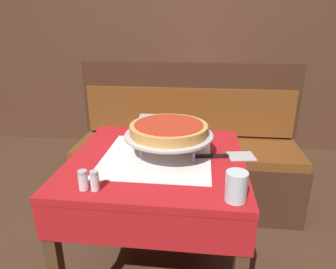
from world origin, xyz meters
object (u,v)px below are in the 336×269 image
at_px(pizza_pan_stand, 169,136).
at_px(salt_shaker, 83,180).
at_px(napkin_holder, 149,123).
at_px(condiment_caddy, 194,85).
at_px(booth_bench, 186,164).
at_px(water_glass_near, 236,186).
at_px(pepper_shaker, 95,181).
at_px(pizza_server, 228,156).
at_px(deep_dish_pizza, 169,129).
at_px(dining_table_rear, 198,99).
at_px(dining_table_front, 157,178).

relative_size(pizza_pan_stand, salt_shaker, 5.27).
relative_size(napkin_holder, condiment_caddy, 0.70).
relative_size(booth_bench, napkin_holder, 16.16).
relative_size(water_glass_near, condiment_caddy, 0.75).
height_order(water_glass_near, napkin_holder, water_glass_near).
xyz_separation_m(water_glass_near, salt_shaker, (-0.54, 0.01, -0.02)).
bearing_deg(pepper_shaker, salt_shaker, 180.00).
bearing_deg(pizza_server, deep_dish_pizza, -176.84).
bearing_deg(dining_table_rear, pizza_server, -84.00).
bearing_deg(deep_dish_pizza, pizza_pan_stand, 180.00).
relative_size(water_glass_near, napkin_holder, 1.07).
bearing_deg(salt_shaker, deep_dish_pizza, 50.35).
relative_size(dining_table_rear, pizza_pan_stand, 1.87).
bearing_deg(dining_table_rear, salt_shaker, -101.87).
bearing_deg(deep_dish_pizza, condiment_caddy, 87.30).
height_order(pepper_shaker, condiment_caddy, condiment_caddy).
relative_size(deep_dish_pizza, napkin_holder, 3.48).
distance_m(napkin_holder, condiment_caddy, 1.11).
relative_size(booth_bench, deep_dish_pizza, 4.65).
bearing_deg(salt_shaker, condiment_caddy, 78.94).
distance_m(salt_shaker, condiment_caddy, 1.78).
bearing_deg(pizza_pan_stand, booth_bench, 86.72).
distance_m(dining_table_rear, condiment_caddy, 0.18).
xyz_separation_m(booth_bench, salt_shaker, (-0.32, -1.11, 0.45)).
bearing_deg(pepper_shaker, napkin_holder, 82.89).
distance_m(booth_bench, pepper_shaker, 1.23).
relative_size(pizza_pan_stand, pepper_shaker, 5.22).
bearing_deg(booth_bench, deep_dish_pizza, -93.28).
bearing_deg(deep_dish_pizza, napkin_holder, 114.29).
relative_size(deep_dish_pizza, water_glass_near, 3.25).
relative_size(dining_table_rear, booth_bench, 0.46).
bearing_deg(salt_shaker, dining_table_rear, 78.13).
relative_size(pizza_pan_stand, condiment_caddy, 2.77).
bearing_deg(pizza_pan_stand, condiment_caddy, 87.30).
xyz_separation_m(pizza_pan_stand, water_glass_near, (0.27, -0.34, -0.04)).
height_order(booth_bench, deep_dish_pizza, booth_bench).
xyz_separation_m(deep_dish_pizza, salt_shaker, (-0.28, -0.33, -0.09)).
distance_m(booth_bench, deep_dish_pizza, 0.95).
bearing_deg(water_glass_near, dining_table_front, 134.42).
distance_m(deep_dish_pizza, pepper_shaker, 0.42).
bearing_deg(dining_table_rear, dining_table_front, -96.15).
xyz_separation_m(water_glass_near, pepper_shaker, (-0.50, 0.01, -0.02)).
xyz_separation_m(dining_table_rear, pepper_shaker, (-0.34, -1.84, 0.13)).
relative_size(dining_table_rear, water_glass_near, 6.94).
xyz_separation_m(water_glass_near, condiment_caddy, (-0.20, 1.76, -0.00)).
distance_m(dining_table_rear, deep_dish_pizza, 1.53).
relative_size(booth_bench, salt_shaker, 21.45).
distance_m(water_glass_near, salt_shaker, 0.54).
distance_m(pizza_pan_stand, deep_dish_pizza, 0.03).
bearing_deg(pizza_server, dining_table_rear, 96.00).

